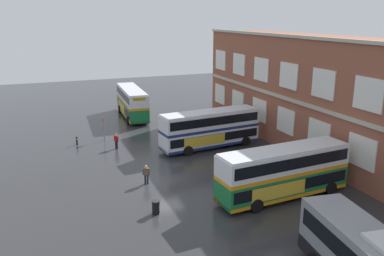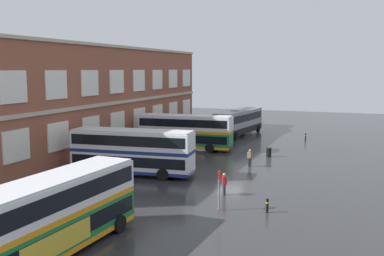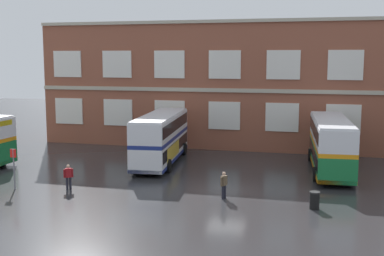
# 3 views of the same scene
# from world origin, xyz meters

# --- Properties ---
(ground_plane) EXTENTS (120.00, 120.00, 0.00)m
(ground_plane) POSITION_xyz_m (0.00, 2.00, 0.00)
(ground_plane) COLOR #2B2B2D
(brick_terminal_building) EXTENTS (47.78, 8.19, 12.08)m
(brick_terminal_building) POSITION_xyz_m (2.46, 17.98, 5.90)
(brick_terminal_building) COLOR brown
(brick_terminal_building) RESTS_ON ground
(double_decker_middle) EXTENTS (3.68, 11.20, 4.07)m
(double_decker_middle) POSITION_xyz_m (-6.80, 7.07, 2.15)
(double_decker_middle) COLOR silver
(double_decker_middle) RESTS_ON ground
(double_decker_far) EXTENTS (3.45, 11.16, 4.07)m
(double_decker_far) POSITION_xyz_m (6.66, 7.34, 2.15)
(double_decker_far) COLOR #197038
(double_decker_far) RESTS_ON ground
(waiting_passenger) EXTENTS (0.38, 0.62, 1.70)m
(waiting_passenger) POSITION_xyz_m (0.20, -1.97, 0.93)
(waiting_passenger) COLOR black
(waiting_passenger) RESTS_ON ground
(second_passenger) EXTENTS (0.58, 0.45, 1.70)m
(second_passenger) POSITION_xyz_m (-10.10, -2.48, 0.93)
(second_passenger) COLOR black
(second_passenger) RESTS_ON ground
(bus_stand_flag) EXTENTS (0.44, 0.10, 2.70)m
(bus_stand_flag) POSITION_xyz_m (-13.68, -3.19, 1.64)
(bus_stand_flag) COLOR slate
(bus_stand_flag) RESTS_ON ground
(station_litter_bin) EXTENTS (0.60, 0.60, 1.03)m
(station_litter_bin) POSITION_xyz_m (5.66, -2.77, 0.52)
(station_litter_bin) COLOR black
(station_litter_bin) RESTS_ON ground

